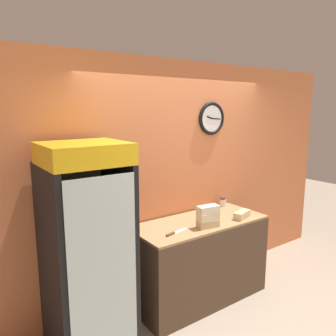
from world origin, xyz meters
The scene contains 9 objects.
wall_back centered at (0.00, 1.26, 1.36)m, with size 5.20×0.10×2.70m.
prep_counter centered at (0.00, 0.88, 0.47)m, with size 1.55×0.66×0.93m.
beverage_cooler centered at (-1.32, 0.91, 1.03)m, with size 0.68×0.70×1.89m.
sandwich_stack_bottom centered at (-0.06, 0.69, 0.97)m, with size 0.25×0.14×0.08m.
sandwich_stack_middle centered at (-0.06, 0.69, 1.05)m, with size 0.24×0.13×0.08m.
sandwich_stack_top centered at (-0.06, 0.69, 1.13)m, with size 0.25×0.14×0.08m.
sandwich_flat_left centered at (0.46, 0.68, 0.97)m, with size 0.27×0.16×0.08m.
chefs_knife centered at (-0.46, 0.75, 0.94)m, with size 0.30×0.10×0.02m.
condiment_jar centered at (0.60, 1.14, 0.98)m, with size 0.08×0.08×0.11m.
Camera 1 is at (-2.30, -1.75, 2.17)m, focal length 35.00 mm.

